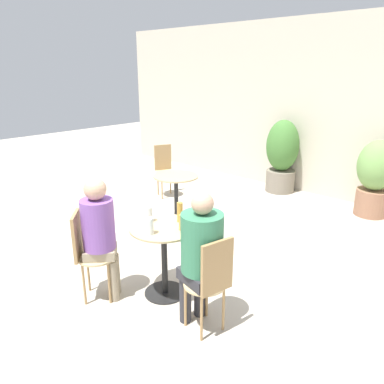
{
  "coord_description": "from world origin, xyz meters",
  "views": [
    {
      "loc": [
        2.52,
        -2.32,
        2.16
      ],
      "look_at": [
        0.11,
        0.31,
        0.98
      ],
      "focal_mm": 35.0,
      "sensor_mm": 36.0,
      "label": 1
    }
  ],
  "objects_px": {
    "seated_person_1": "(201,250)",
    "seated_person_0": "(100,229)",
    "cafe_table_far": "(176,190)",
    "potted_plant_1": "(375,176)",
    "beer_glass_1": "(180,212)",
    "bistro_chair_2": "(164,166)",
    "cafe_table_near": "(164,247)",
    "bistro_chair_0": "(87,249)",
    "potted_plant_0": "(282,155)",
    "bistro_chair_1": "(211,278)",
    "beer_glass_2": "(149,214)",
    "beer_glass_0": "(183,222)",
    "beer_glass_3": "(150,226)"
  },
  "relations": [
    {
      "from": "cafe_table_near",
      "to": "seated_person_0",
      "type": "xyz_separation_m",
      "value": [
        -0.4,
        -0.44,
        0.21
      ]
    },
    {
      "from": "seated_person_1",
      "to": "seated_person_0",
      "type": "bearing_deg",
      "value": -59.94
    },
    {
      "from": "seated_person_1",
      "to": "beer_glass_2",
      "type": "distance_m",
      "value": 0.79
    },
    {
      "from": "beer_glass_0",
      "to": "seated_person_0",
      "type": "bearing_deg",
      "value": -138.62
    },
    {
      "from": "bistro_chair_0",
      "to": "seated_person_1",
      "type": "xyz_separation_m",
      "value": [
        1.08,
        0.42,
        0.19
      ]
    },
    {
      "from": "bistro_chair_0",
      "to": "beer_glass_2",
      "type": "distance_m",
      "value": 0.67
    },
    {
      "from": "beer_glass_0",
      "to": "beer_glass_3",
      "type": "height_order",
      "value": "beer_glass_3"
    },
    {
      "from": "bistro_chair_1",
      "to": "potted_plant_1",
      "type": "xyz_separation_m",
      "value": [
        0.07,
        3.77,
        0.09
      ]
    },
    {
      "from": "bistro_chair_0",
      "to": "bistro_chair_1",
      "type": "xyz_separation_m",
      "value": [
        1.21,
        0.39,
        0.0
      ]
    },
    {
      "from": "seated_person_1",
      "to": "beer_glass_3",
      "type": "bearing_deg",
      "value": -70.7
    },
    {
      "from": "beer_glass_3",
      "to": "potted_plant_0",
      "type": "bearing_deg",
      "value": 102.65
    },
    {
      "from": "cafe_table_far",
      "to": "potted_plant_1",
      "type": "bearing_deg",
      "value": 49.0
    },
    {
      "from": "beer_glass_3",
      "to": "potted_plant_0",
      "type": "relative_size",
      "value": 0.12
    },
    {
      "from": "seated_person_1",
      "to": "potted_plant_1",
      "type": "relative_size",
      "value": 1.06
    },
    {
      "from": "bistro_chair_1",
      "to": "beer_glass_2",
      "type": "height_order",
      "value": "bistro_chair_1"
    },
    {
      "from": "bistro_chair_1",
      "to": "bistro_chair_2",
      "type": "bearing_deg",
      "value": -115.54
    },
    {
      "from": "potted_plant_1",
      "to": "cafe_table_near",
      "type": "bearing_deg",
      "value": -102.33
    },
    {
      "from": "seated_person_0",
      "to": "seated_person_1",
      "type": "distance_m",
      "value": 1.03
    },
    {
      "from": "cafe_table_near",
      "to": "cafe_table_far",
      "type": "relative_size",
      "value": 1.0
    },
    {
      "from": "seated_person_1",
      "to": "cafe_table_near",
      "type": "bearing_deg",
      "value": -90.0
    },
    {
      "from": "beer_glass_0",
      "to": "beer_glass_3",
      "type": "relative_size",
      "value": 0.97
    },
    {
      "from": "bistro_chair_1",
      "to": "beer_glass_0",
      "type": "relative_size",
      "value": 6.05
    },
    {
      "from": "bistro_chair_2",
      "to": "cafe_table_near",
      "type": "bearing_deg",
      "value": -108.01
    },
    {
      "from": "bistro_chair_0",
      "to": "potted_plant_0",
      "type": "distance_m",
      "value": 4.3
    },
    {
      "from": "potted_plant_1",
      "to": "seated_person_0",
      "type": "bearing_deg",
      "value": -106.35
    },
    {
      "from": "seated_person_1",
      "to": "bistro_chair_0",
      "type": "bearing_deg",
      "value": -56.5
    },
    {
      "from": "bistro_chair_0",
      "to": "potted_plant_0",
      "type": "height_order",
      "value": "potted_plant_0"
    },
    {
      "from": "cafe_table_near",
      "to": "bistro_chair_2",
      "type": "xyz_separation_m",
      "value": [
        -2.26,
        2.15,
        0.01
      ]
    },
    {
      "from": "bistro_chair_2",
      "to": "seated_person_1",
      "type": "bearing_deg",
      "value": -103.14
    },
    {
      "from": "seated_person_1",
      "to": "beer_glass_1",
      "type": "height_order",
      "value": "seated_person_1"
    },
    {
      "from": "beer_glass_0",
      "to": "potted_plant_1",
      "type": "distance_m",
      "value": 3.6
    },
    {
      "from": "beer_glass_2",
      "to": "bistro_chair_0",
      "type": "bearing_deg",
      "value": -119.07
    },
    {
      "from": "bistro_chair_0",
      "to": "beer_glass_2",
      "type": "xyz_separation_m",
      "value": [
        0.3,
        0.54,
        0.27
      ]
    },
    {
      "from": "seated_person_0",
      "to": "beer_glass_1",
      "type": "relative_size",
      "value": 6.16
    },
    {
      "from": "bistro_chair_0",
      "to": "seated_person_0",
      "type": "relative_size",
      "value": 0.73
    },
    {
      "from": "beer_glass_1",
      "to": "beer_glass_0",
      "type": "bearing_deg",
      "value": -38.38
    },
    {
      "from": "bistro_chair_0",
      "to": "beer_glass_0",
      "type": "height_order",
      "value": "bistro_chair_0"
    },
    {
      "from": "cafe_table_far",
      "to": "seated_person_0",
      "type": "height_order",
      "value": "seated_person_0"
    },
    {
      "from": "potted_plant_0",
      "to": "seated_person_1",
      "type": "bearing_deg",
      "value": -69.59
    },
    {
      "from": "cafe_table_near",
      "to": "seated_person_0",
      "type": "relative_size",
      "value": 0.59
    },
    {
      "from": "bistro_chair_0",
      "to": "beer_glass_2",
      "type": "relative_size",
      "value": 5.84
    },
    {
      "from": "bistro_chair_2",
      "to": "potted_plant_1",
      "type": "height_order",
      "value": "potted_plant_1"
    },
    {
      "from": "beer_glass_1",
      "to": "beer_glass_3",
      "type": "distance_m",
      "value": 0.39
    },
    {
      "from": "cafe_table_far",
      "to": "bistro_chair_1",
      "type": "bearing_deg",
      "value": -38.45
    },
    {
      "from": "bistro_chair_2",
      "to": "seated_person_1",
      "type": "distance_m",
      "value": 3.65
    },
    {
      "from": "cafe_table_near",
      "to": "potted_plant_1",
      "type": "height_order",
      "value": "potted_plant_1"
    },
    {
      "from": "bistro_chair_0",
      "to": "potted_plant_0",
      "type": "xyz_separation_m",
      "value": [
        -0.36,
        4.28,
        0.15
      ]
    },
    {
      "from": "cafe_table_far",
      "to": "seated_person_0",
      "type": "distance_m",
      "value": 1.97
    },
    {
      "from": "cafe_table_far",
      "to": "potted_plant_1",
      "type": "height_order",
      "value": "potted_plant_1"
    },
    {
      "from": "seated_person_1",
      "to": "beer_glass_0",
      "type": "height_order",
      "value": "seated_person_1"
    }
  ]
}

